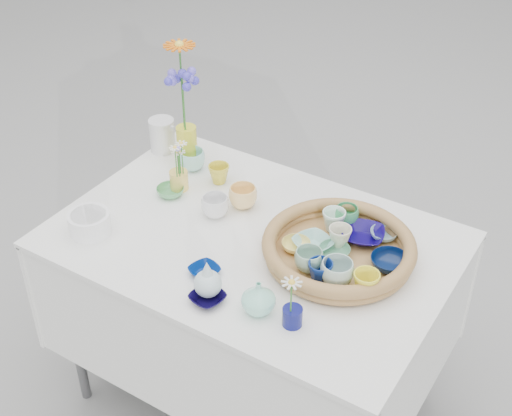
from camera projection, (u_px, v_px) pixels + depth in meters
The scene contains 34 objects.
ground at pixel (253, 395), 2.73m from camera, with size 80.00×80.00×0.00m, color #999999.
display_table at pixel (253, 395), 2.73m from camera, with size 1.26×0.86×0.77m, color white, non-canonical shape.
wicker_tray at pixel (339, 249), 2.18m from camera, with size 0.47×0.47×0.08m, color olive, non-canonical shape.
tray_ceramic_0 at pixel (363, 235), 2.24m from camera, with size 0.13×0.13×0.03m, color #0B014A.
tray_ceramic_1 at pixel (390, 262), 2.13m from camera, with size 0.12×0.12×0.04m, color #05153D.
tray_ceramic_2 at pixel (366, 283), 2.03m from camera, with size 0.08×0.08×0.07m, color yellow.
tray_ceramic_3 at pixel (334, 252), 2.17m from camera, with size 0.10×0.10×0.03m, color #61A07D.
tray_ceramic_4 at pixel (309, 260), 2.11m from camera, with size 0.09×0.09×0.07m, color #8FBBA2.
tray_ceramic_5 at pixel (313, 244), 2.21m from camera, with size 0.12×0.12×0.03m, color #8FCEC5.
tray_ceramic_6 at pixel (334, 221), 2.27m from camera, with size 0.08×0.08×0.07m, color white.
tray_ceramic_7 at pixel (340, 237), 2.20m from camera, with size 0.07×0.07×0.07m, color beige.
tray_ceramic_8 at pixel (384, 234), 2.25m from camera, with size 0.09×0.09×0.03m, color #8DBBC8.
tray_ceramic_9 at pixel (320, 272), 2.07m from camera, with size 0.07×0.07×0.07m, color navy.
tray_ceramic_10 at pixel (296, 246), 2.20m from camera, with size 0.09×0.09×0.03m, color #FFDE6C.
tray_ceramic_11 at pixel (337, 273), 2.06m from camera, with size 0.10×0.10×0.08m, color #ABCBBD.
tray_ceramic_12 at pixel (347, 216), 2.30m from camera, with size 0.08×0.08×0.06m, color #3B955C.
loose_ceramic_0 at pixel (219, 174), 2.53m from camera, with size 0.08×0.08×0.07m, color gold.
loose_ceramic_1 at pixel (243, 197), 2.41m from camera, with size 0.10×0.10×0.08m, color #FFD07B.
loose_ceramic_2 at pixel (170, 191), 2.47m from camera, with size 0.10×0.10×0.03m, color #53A060.
loose_ceramic_3 at pixel (215, 206), 2.36m from camera, with size 0.09×0.09×0.07m, color white.
loose_ceramic_4 at pixel (204, 271), 2.14m from camera, with size 0.09×0.09×0.02m, color navy.
loose_ceramic_5 at pixel (192, 160), 2.60m from camera, with size 0.10×0.10×0.08m, color #98DBD5.
loose_ceramic_6 at pixel (208, 298), 2.04m from camera, with size 0.10×0.10×0.02m, color black.
fluted_bowl at pixel (90, 223), 2.29m from camera, with size 0.14×0.14×0.07m, color white, non-canonical shape.
bud_vase_paleblue at pixel (208, 278), 2.03m from camera, with size 0.08×0.08×0.13m, color silver, non-canonical shape.
bud_vase_seafoam at pixel (258, 297), 1.98m from camera, with size 0.10×0.10×0.10m, color #94E7CB.
bud_vase_cobalt at pixel (292, 317), 1.95m from camera, with size 0.06×0.06×0.06m, color #0D1059.
single_daisy at pixel (291, 297), 1.90m from camera, with size 0.07×0.07×0.12m, color silver, non-canonical shape.
tall_vase_yellow at pixel (187, 144), 2.63m from camera, with size 0.08×0.08×0.14m, color yellow.
gerbera at pixel (182, 88), 2.50m from camera, with size 0.13×0.13×0.33m, color orange, non-canonical shape.
hydrangea at pixel (184, 105), 2.52m from camera, with size 0.08×0.08×0.28m, color #423BC8, non-canonical shape.
white_pitcher at pixel (162, 135), 2.70m from camera, with size 0.14×0.10×0.13m, color silver, non-canonical shape.
daisy_cup at pixel (179, 180), 2.50m from camera, with size 0.07×0.07×0.07m, color #F2CA56.
daisy_posy at pixel (176, 158), 2.43m from camera, with size 0.07×0.07×0.13m, color white, non-canonical shape.
Camera 1 is at (0.97, -1.52, 2.17)m, focal length 50.00 mm.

